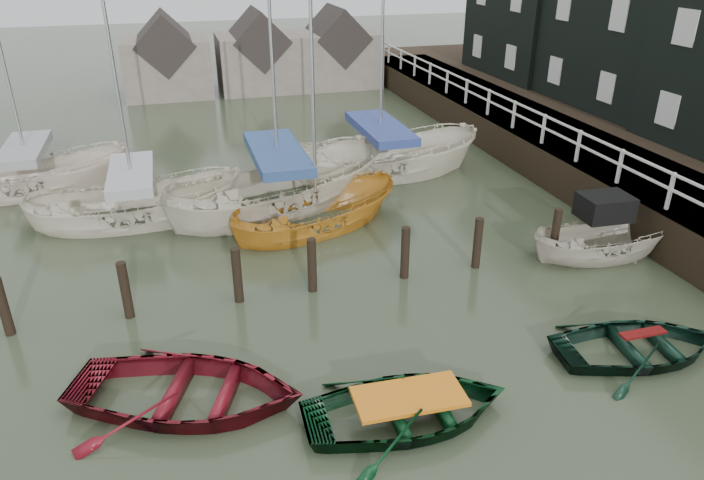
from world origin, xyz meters
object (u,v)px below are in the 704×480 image
object	(u,v)px
rowboat_dkgreen	(637,355)
rowboat_green	(408,420)
rowboat_red	(189,404)
sailboat_c	(316,226)
sailboat_a	(138,218)
sailboat_d	(380,172)
motorboat	(601,252)
sailboat_b	(280,204)
sailboat_e	(34,190)

from	to	relation	value
rowboat_dkgreen	rowboat_green	bearing A→B (deg)	102.04
rowboat_red	sailboat_c	world-z (taller)	sailboat_c
rowboat_green	sailboat_a	distance (m)	11.71
sailboat_c	sailboat_d	world-z (taller)	sailboat_d
motorboat	sailboat_c	world-z (taller)	sailboat_c
motorboat	sailboat_a	distance (m)	13.62
rowboat_green	motorboat	xyz separation A→B (m)	(7.38, 4.64, 0.10)
sailboat_c	rowboat_red	bearing A→B (deg)	131.52
rowboat_green	sailboat_c	size ratio (longest dim) A/B	0.37
rowboat_green	rowboat_red	bearing A→B (deg)	70.20
sailboat_c	sailboat_d	size ratio (longest dim) A/B	0.82
motorboat	sailboat_d	distance (m)	8.78
motorboat	sailboat_d	xyz separation A→B (m)	(-3.74, 7.95, -0.04)
rowboat_green	sailboat_c	world-z (taller)	sailboat_c
rowboat_dkgreen	sailboat_d	bearing A→B (deg)	14.43
sailboat_b	sailboat_e	size ratio (longest dim) A/B	1.21
rowboat_green	sailboat_e	xyz separation A→B (m)	(-8.33, 14.18, 0.06)
rowboat_red	sailboat_d	world-z (taller)	sailboat_d
rowboat_red	rowboat_green	size ratio (longest dim) A/B	1.15
rowboat_green	rowboat_dkgreen	world-z (taller)	rowboat_green
rowboat_green	motorboat	bearing A→B (deg)	-55.66
sailboat_b	sailboat_e	world-z (taller)	sailboat_b
sailboat_a	sailboat_c	distance (m)	5.55
rowboat_dkgreen	motorboat	size ratio (longest dim) A/B	0.85
rowboat_red	sailboat_a	bearing A→B (deg)	28.57
sailboat_e	rowboat_green	bearing A→B (deg)	-154.67
rowboat_dkgreen	sailboat_e	xyz separation A→B (m)	(-13.62, 13.67, 0.06)
sailboat_a	sailboat_c	bearing A→B (deg)	-110.78
sailboat_b	motorboat	bearing A→B (deg)	-147.68
rowboat_red	rowboat_dkgreen	distance (m)	9.14
sailboat_b	sailboat_d	xyz separation A→B (m)	(4.08, 2.04, 0.00)
rowboat_dkgreen	motorboat	xyz separation A→B (m)	(2.08, 4.14, 0.10)
motorboat	sailboat_b	bearing A→B (deg)	55.69
motorboat	sailboat_a	size ratio (longest dim) A/B	0.40
rowboat_dkgreen	sailboat_a	size ratio (longest dim) A/B	0.34
rowboat_dkgreen	sailboat_a	bearing A→B (deg)	51.56
rowboat_green	motorboat	size ratio (longest dim) A/B	0.89
rowboat_dkgreen	sailboat_d	size ratio (longest dim) A/B	0.29
sailboat_d	rowboat_red	bearing A→B (deg)	148.19
rowboat_green	motorboat	world-z (taller)	motorboat
rowboat_green	sailboat_e	world-z (taller)	sailboat_e
rowboat_green	sailboat_d	distance (m)	13.11
rowboat_dkgreen	sailboat_b	bearing A→B (deg)	36.34
rowboat_green	sailboat_d	world-z (taller)	sailboat_d
sailboat_b	sailboat_e	xyz separation A→B (m)	(-7.89, 3.62, 0.00)
motorboat	sailboat_b	world-z (taller)	sailboat_b
sailboat_d	sailboat_e	xyz separation A→B (m)	(-11.97, 1.58, 0.00)
sailboat_d	sailboat_e	bearing A→B (deg)	84.51
rowboat_red	sailboat_e	xyz separation A→B (m)	(-4.54, 12.65, 0.06)
rowboat_red	sailboat_b	bearing A→B (deg)	1.64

